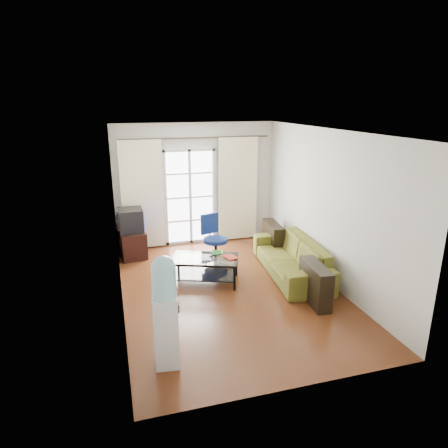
{
  "coord_description": "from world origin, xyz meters",
  "views": [
    {
      "loc": [
        -1.83,
        -6.03,
        3.15
      ],
      "look_at": [
        0.01,
        0.35,
        1.09
      ],
      "focal_mm": 32.0,
      "sensor_mm": 36.0,
      "label": 1
    }
  ],
  "objects_px": {
    "coffee_table": "(205,266)",
    "crt_tv": "(130,220)",
    "task_chair": "(215,249)",
    "sofa": "(291,257)",
    "water_cooler": "(165,310)",
    "tv_stand": "(131,243)"
  },
  "relations": [
    {
      "from": "coffee_table",
      "to": "water_cooler",
      "type": "bearing_deg",
      "value": -114.77
    },
    {
      "from": "sofa",
      "to": "coffee_table",
      "type": "bearing_deg",
      "value": -87.82
    },
    {
      "from": "coffee_table",
      "to": "crt_tv",
      "type": "height_order",
      "value": "crt_tv"
    },
    {
      "from": "task_chair",
      "to": "water_cooler",
      "type": "relative_size",
      "value": 0.68
    },
    {
      "from": "coffee_table",
      "to": "task_chair",
      "type": "height_order",
      "value": "task_chair"
    },
    {
      "from": "coffee_table",
      "to": "water_cooler",
      "type": "xyz_separation_m",
      "value": [
        -1.0,
        -2.17,
        0.46
      ]
    },
    {
      "from": "coffee_table",
      "to": "task_chair",
      "type": "relative_size",
      "value": 1.33
    },
    {
      "from": "coffee_table",
      "to": "task_chair",
      "type": "bearing_deg",
      "value": 64.27
    },
    {
      "from": "tv_stand",
      "to": "water_cooler",
      "type": "bearing_deg",
      "value": -96.29
    },
    {
      "from": "sofa",
      "to": "water_cooler",
      "type": "height_order",
      "value": "water_cooler"
    },
    {
      "from": "sofa",
      "to": "tv_stand",
      "type": "distance_m",
      "value": 3.33
    },
    {
      "from": "task_chair",
      "to": "crt_tv",
      "type": "bearing_deg",
      "value": 133.71
    },
    {
      "from": "sofa",
      "to": "task_chair",
      "type": "relative_size",
      "value": 2.35
    },
    {
      "from": "crt_tv",
      "to": "coffee_table",
      "type": "bearing_deg",
      "value": -55.12
    },
    {
      "from": "water_cooler",
      "to": "crt_tv",
      "type": "bearing_deg",
      "value": 99.74
    },
    {
      "from": "crt_tv",
      "to": "task_chair",
      "type": "height_order",
      "value": "crt_tv"
    },
    {
      "from": "sofa",
      "to": "coffee_table",
      "type": "relative_size",
      "value": 1.77
    },
    {
      "from": "coffee_table",
      "to": "tv_stand",
      "type": "bearing_deg",
      "value": 125.73
    },
    {
      "from": "tv_stand",
      "to": "coffee_table",
      "type": "bearing_deg",
      "value": -63.42
    },
    {
      "from": "tv_stand",
      "to": "task_chair",
      "type": "distance_m",
      "value": 1.8
    },
    {
      "from": "sofa",
      "to": "water_cooler",
      "type": "distance_m",
      "value": 3.39
    },
    {
      "from": "crt_tv",
      "to": "task_chair",
      "type": "relative_size",
      "value": 0.55
    }
  ]
}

